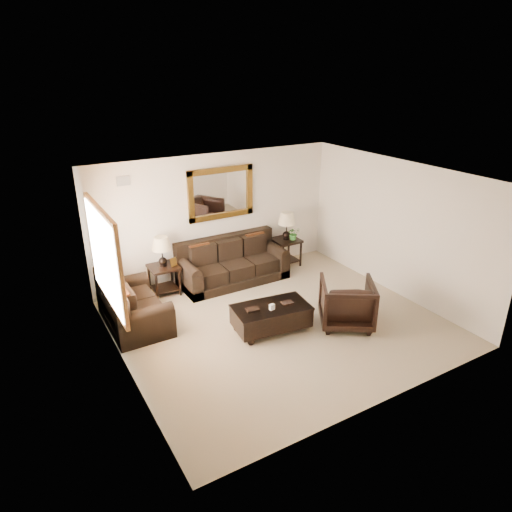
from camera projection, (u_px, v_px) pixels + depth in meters
room at (280, 255)px, 7.78m from camera, size 5.51×5.01×2.71m
window at (105, 257)px, 7.16m from camera, size 0.07×1.96×1.66m
mirror at (221, 193)px, 9.60m from camera, size 1.50×0.06×1.10m
air_vent at (123, 181)px, 8.49m from camera, size 0.25×0.02×0.18m
sofa at (232, 266)px, 9.85m from camera, size 2.30×0.99×0.94m
loveseat at (131, 308)px, 8.13m from camera, size 0.96×1.63×0.91m
end_table_left at (163, 257)px, 9.09m from camera, size 0.56×0.56×1.23m
end_table_right at (286, 231)px, 10.45m from camera, size 0.58×0.58×1.28m
coffee_table at (271, 315)px, 8.01m from camera, size 1.42×0.88×0.57m
armchair at (347, 301)px, 8.10m from camera, size 1.23×1.21×0.94m
potted_plant at (294, 235)px, 10.46m from camera, size 0.36×0.38×0.24m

